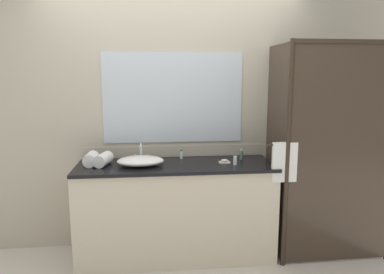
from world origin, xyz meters
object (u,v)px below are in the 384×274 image
at_px(amenity_bottle_lotion, 235,160).
at_px(rolled_towel_near_edge, 91,159).
at_px(faucet, 141,155).
at_px(amenity_bottle_body_wash, 181,155).
at_px(sink_basin, 141,161).
at_px(rolled_towel_middle, 103,159).
at_px(soap_dish, 225,162).
at_px(amenity_bottle_shampoo, 241,155).

bearing_deg(amenity_bottle_lotion, rolled_towel_near_edge, 174.84).
height_order(faucet, amenity_bottle_body_wash, faucet).
relative_size(sink_basin, amenity_bottle_body_wash, 4.70).
xyz_separation_m(sink_basin, rolled_towel_near_edge, (-0.44, 0.05, 0.02)).
height_order(faucet, amenity_bottle_lotion, faucet).
height_order(sink_basin, amenity_bottle_body_wash, amenity_bottle_body_wash).
relative_size(amenity_bottle_lotion, rolled_towel_near_edge, 0.50).
bearing_deg(amenity_bottle_lotion, rolled_towel_middle, 175.22).
xyz_separation_m(rolled_towel_near_edge, rolled_towel_middle, (0.11, -0.02, -0.00)).
relative_size(faucet, amenity_bottle_body_wash, 1.90).
bearing_deg(rolled_towel_middle, amenity_bottle_body_wash, 15.12).
bearing_deg(soap_dish, rolled_towel_middle, 178.74).
height_order(sink_basin, rolled_towel_middle, rolled_towel_middle).
xyz_separation_m(sink_basin, rolled_towel_middle, (-0.33, 0.03, 0.01)).
height_order(soap_dish, amenity_bottle_body_wash, amenity_bottle_body_wash).
height_order(amenity_bottle_shampoo, rolled_towel_middle, rolled_towel_middle).
height_order(soap_dish, rolled_towel_middle, rolled_towel_middle).
height_order(amenity_bottle_body_wash, rolled_towel_middle, rolled_towel_middle).
distance_m(amenity_bottle_shampoo, rolled_towel_middle, 1.30).
distance_m(amenity_bottle_body_wash, amenity_bottle_lotion, 0.55).
distance_m(faucet, amenity_bottle_body_wash, 0.39).
xyz_separation_m(soap_dish, amenity_bottle_body_wash, (-0.38, 0.22, 0.03)).
bearing_deg(amenity_bottle_body_wash, soap_dish, -29.59).
xyz_separation_m(sink_basin, amenity_bottle_body_wash, (0.39, 0.23, 0.00)).
height_order(soap_dish, amenity_bottle_shampoo, amenity_bottle_shampoo).
distance_m(faucet, rolled_towel_middle, 0.37).
height_order(sink_basin, rolled_towel_near_edge, rolled_towel_near_edge).
relative_size(amenity_bottle_body_wash, amenity_bottle_shampoo, 0.87).
height_order(amenity_bottle_shampoo, rolled_towel_near_edge, rolled_towel_near_edge).
bearing_deg(faucet, rolled_towel_near_edge, -162.90).
bearing_deg(faucet, amenity_bottle_shampoo, -3.15).
distance_m(amenity_bottle_lotion, rolled_towel_middle, 1.19).
xyz_separation_m(faucet, rolled_towel_near_edge, (-0.44, -0.14, 0.00)).
bearing_deg(amenity_bottle_shampoo, amenity_bottle_body_wash, 170.77).
bearing_deg(amenity_bottle_shampoo, sink_basin, -172.20).
bearing_deg(amenity_bottle_body_wash, rolled_towel_near_edge, -167.97).
bearing_deg(amenity_bottle_body_wash, amenity_bottle_lotion, -32.12).
bearing_deg(soap_dish, amenity_bottle_lotion, -42.19).
bearing_deg(amenity_bottle_shampoo, amenity_bottle_lotion, -118.33).
bearing_deg(amenity_bottle_lotion, soap_dish, 137.81).
bearing_deg(amenity_bottle_shampoo, rolled_towel_middle, -175.55).
xyz_separation_m(soap_dish, amenity_bottle_lotion, (0.08, -0.07, 0.03)).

